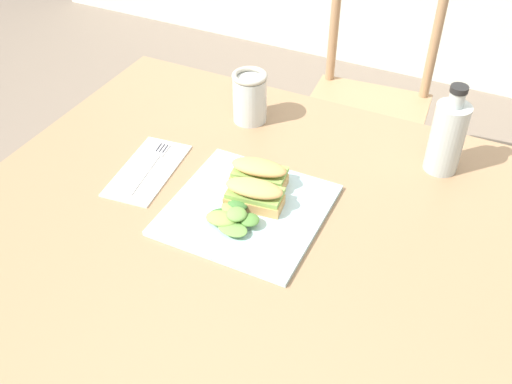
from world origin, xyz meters
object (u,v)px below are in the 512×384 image
Objects in this scene: plate_lunch at (247,210)px; sandwich_half_front at (254,194)px; fork_on_napkin at (151,164)px; dining_table at (253,267)px; sandwich_half_back at (259,173)px; mason_jar_iced_tea at (250,99)px; chair_wooden_far at (367,107)px; bottle_cold_brew at (446,140)px.

plate_lunch is 2.43× the size of sandwich_half_front.
dining_table is at bearing -13.91° from fork_on_napkin.
sandwich_half_front is (-0.02, 0.04, 0.16)m from dining_table.
plate_lunch is 0.08m from sandwich_half_back.
sandwich_half_front is (0.01, 0.01, 0.03)m from plate_lunch.
mason_jar_iced_tea is at bearing 117.22° from dining_table.
mason_jar_iced_tea is at bearing 120.52° from sandwich_half_back.
plate_lunch is (-0.03, 0.03, 0.13)m from dining_table.
sandwich_half_front is 0.27m from fork_on_napkin.
sandwich_half_front reaches higher than fork_on_napkin.
chair_wooden_far is at bearing 91.65° from sandwich_half_front.
sandwich_half_front is (0.03, -0.93, 0.33)m from chair_wooden_far.
mason_jar_iced_tea is at bearing 115.39° from plate_lunch.
mason_jar_iced_tea is (-0.13, 0.22, 0.02)m from sandwich_half_back.
sandwich_half_front is 0.60× the size of bottle_cold_brew.
fork_on_napkin is at bearing -113.25° from mason_jar_iced_tea.
bottle_cold_brew reaches higher than dining_table.
dining_table is 0.13m from plate_lunch.
sandwich_half_back reaches higher than dining_table.
chair_wooden_far is at bearing 92.63° from dining_table.
bottle_cold_brew is 1.63× the size of mason_jar_iced_tea.
bottle_cold_brew reaches higher than sandwich_half_back.
fork_on_napkin is at bearing -104.64° from chair_wooden_far.
chair_wooden_far is 0.80m from bottle_cold_brew.
dining_table is 9.48× the size of mason_jar_iced_tea.
bottle_cold_brew is at bearing -62.59° from chair_wooden_far.
sandwich_half_back is (-0.02, 0.06, 0.00)m from sandwich_half_front.
dining_table is 0.41m from mason_jar_iced_tea.
plate_lunch is 1.59× the size of fork_on_napkin.
fork_on_napkin is at bearing 170.96° from plate_lunch.
fork_on_napkin is (-0.24, -0.04, -0.03)m from sandwich_half_back.
sandwich_half_back is 0.65× the size of fork_on_napkin.
mason_jar_iced_tea reaches higher than sandwich_half_back.
mason_jar_iced_tea is (0.11, 0.26, 0.05)m from fork_on_napkin.
dining_table is at bearing -87.37° from chair_wooden_far.
bottle_cold_brew is (0.33, -0.63, 0.37)m from chair_wooden_far.
plate_lunch is at bearing -88.92° from chair_wooden_far.
sandwich_half_front is at bearing -72.40° from sandwich_half_back.
mason_jar_iced_tea is (-0.12, -0.64, 0.35)m from chair_wooden_far.
fork_on_napkin is (-0.25, 0.04, 0.00)m from plate_lunch.
sandwich_half_back is at bearing -89.55° from chair_wooden_far.
dining_table is 0.99m from chair_wooden_far.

